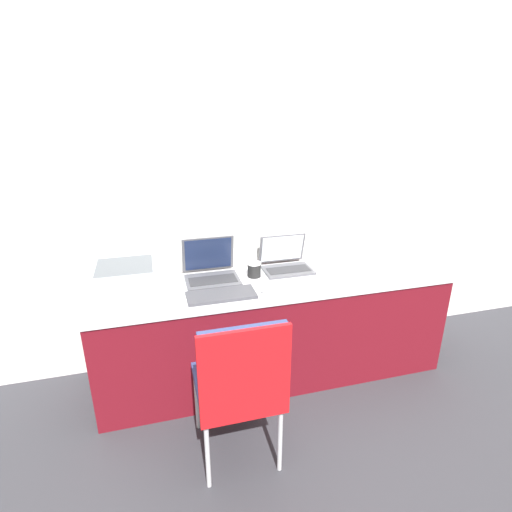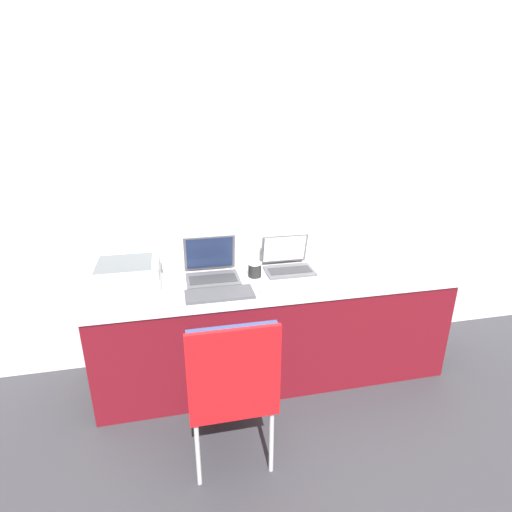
# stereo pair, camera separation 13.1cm
# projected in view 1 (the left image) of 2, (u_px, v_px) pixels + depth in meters

# --- Properties ---
(ground_plane) EXTENTS (14.00, 14.00, 0.00)m
(ground_plane) POSITION_uv_depth(u_px,v_px,m) (286.00, 398.00, 2.63)
(ground_plane) COLOR #333338
(wall_back) EXTENTS (8.00, 0.05, 2.60)m
(wall_back) POSITION_uv_depth(u_px,v_px,m) (259.00, 183.00, 2.76)
(wall_back) COLOR silver
(wall_back) RESTS_ON ground_plane
(table) EXTENTS (2.35, 0.59, 0.72)m
(table) POSITION_uv_depth(u_px,v_px,m) (274.00, 328.00, 2.76)
(table) COLOR maroon
(table) RESTS_ON ground_plane
(printer) EXTENTS (0.40, 0.40, 0.22)m
(printer) POSITION_uv_depth(u_px,v_px,m) (127.00, 279.00, 2.37)
(printer) COLOR #B2B7BC
(printer) RESTS_ON table
(laptop_left) EXTENTS (0.35, 0.31, 0.27)m
(laptop_left) POSITION_uv_depth(u_px,v_px,m) (211.00, 271.00, 2.65)
(laptop_left) COLOR #4C4C51
(laptop_left) RESTS_ON table
(laptop_right) EXTENTS (0.33, 0.28, 0.23)m
(laptop_right) POSITION_uv_depth(u_px,v_px,m) (286.00, 262.00, 2.81)
(laptop_right) COLOR #4C4C51
(laptop_right) RESTS_ON table
(external_keyboard) EXTENTS (0.42, 0.18, 0.02)m
(external_keyboard) POSITION_uv_depth(u_px,v_px,m) (221.00, 295.00, 2.42)
(external_keyboard) COLOR #3D3D42
(external_keyboard) RESTS_ON table
(coffee_cup) EXTENTS (0.09, 0.09, 0.10)m
(coffee_cup) POSITION_uv_depth(u_px,v_px,m) (254.00, 270.00, 2.69)
(coffee_cup) COLOR black
(coffee_cup) RESTS_ON table
(mouse) EXTENTS (0.07, 0.05, 0.03)m
(mouse) POSITION_uv_depth(u_px,v_px,m) (264.00, 290.00, 2.48)
(mouse) COLOR silver
(mouse) RESTS_ON table
(chair) EXTENTS (0.43, 0.47, 0.90)m
(chair) POSITION_uv_depth(u_px,v_px,m) (240.00, 380.00, 1.95)
(chair) COLOR navy
(chair) RESTS_ON ground_plane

